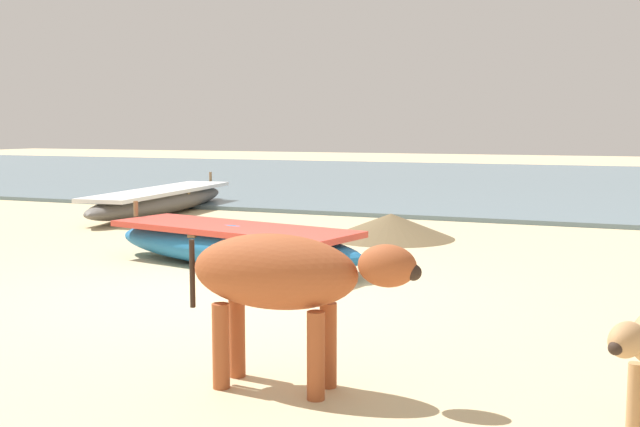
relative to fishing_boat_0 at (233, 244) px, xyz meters
name	(u,v)px	position (x,y,z in m)	size (l,w,h in m)	color
ground	(229,291)	(0.65, -1.24, -0.26)	(80.00, 80.00, 0.00)	#CCB789
sea_water	(501,181)	(0.65, 15.24, -0.22)	(60.00, 20.00, 0.08)	slate
fishing_boat_0	(233,244)	(0.00, 0.00, 0.00)	(3.70, 1.69, 0.68)	#1E669E
fishing_boat_1	(161,200)	(-3.92, 4.28, -0.01)	(1.50, 5.00, 0.67)	#5B5651
cow_adult_rust	(282,278)	(2.37, -3.62, 0.44)	(1.51, 0.50, 0.98)	#9E4C28
debris_pile_0	(391,226)	(1.05, 2.88, -0.08)	(1.89, 1.89, 0.37)	brown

